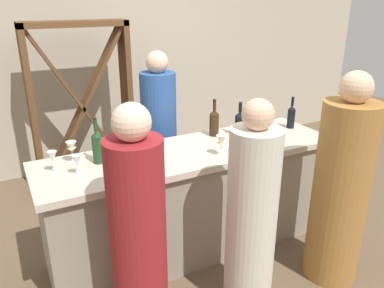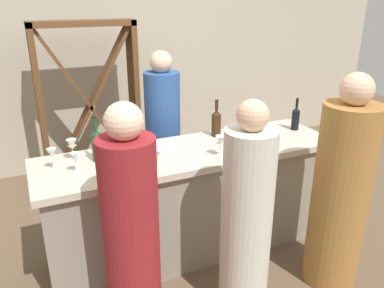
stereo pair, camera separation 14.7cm
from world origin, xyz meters
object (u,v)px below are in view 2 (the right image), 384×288
(wine_bottle_second_right_near_black, at_px, (296,118))
(wine_glass_near_right, at_px, (75,159))
(wine_rack, at_px, (90,106))
(person_center_guest, at_px, (341,194))
(wine_bottle_second_left_amber_brown, at_px, (216,122))
(wine_glass_near_left, at_px, (157,156))
(person_server_behind, at_px, (163,140))
(wine_glass_near_center, at_px, (221,142))
(wine_glass_far_center, at_px, (72,145))
(wine_bottle_leftmost_olive_green, at_px, (97,144))
(person_left_guest, at_px, (131,233))
(wine_bottle_center_near_black, at_px, (242,124))
(wine_glass_far_left, at_px, (52,155))
(person_right_guest, at_px, (247,220))

(wine_bottle_second_right_near_black, height_order, wine_glass_near_right, wine_bottle_second_right_near_black)
(wine_rack, xyz_separation_m, person_center_guest, (1.27, -2.44, -0.17))
(wine_bottle_second_left_amber_brown, relative_size, wine_glass_near_left, 2.31)
(wine_bottle_second_left_amber_brown, bearing_deg, person_server_behind, 120.39)
(wine_glass_near_left, distance_m, wine_glass_near_center, 0.51)
(wine_glass_far_center, xyz_separation_m, person_server_behind, (0.90, 0.53, -0.28))
(wine_glass_far_center, bearing_deg, person_server_behind, 30.56)
(wine_bottle_leftmost_olive_green, height_order, person_server_behind, person_server_behind)
(wine_rack, relative_size, wine_glass_far_center, 11.36)
(person_left_guest, bearing_deg, wine_bottle_leftmost_olive_green, 24.73)
(wine_glass_far_center, bearing_deg, wine_bottle_center_near_black, -2.98)
(wine_bottle_second_right_near_black, relative_size, wine_glass_far_left, 1.85)
(wine_bottle_leftmost_olive_green, distance_m, wine_bottle_second_right_near_black, 1.76)
(wine_glass_near_left, bearing_deg, wine_bottle_second_left_amber_brown, 31.51)
(person_right_guest, bearing_deg, wine_glass_near_left, 38.68)
(wine_glass_far_center, relative_size, person_left_guest, 0.10)
(wine_rack, bearing_deg, wine_glass_near_right, -103.46)
(wine_bottle_second_left_amber_brown, xyz_separation_m, wine_glass_near_left, (-0.69, -0.42, -0.03))
(wine_rack, xyz_separation_m, wine_glass_near_left, (0.12, -1.86, 0.09))
(wine_bottle_second_left_amber_brown, distance_m, person_left_guest, 1.33)
(wine_glass_near_left, xyz_separation_m, wine_glass_far_center, (-0.51, 0.40, 0.02))
(wine_bottle_leftmost_olive_green, distance_m, wine_bottle_center_near_black, 1.23)
(wine_glass_near_center, height_order, person_server_behind, person_server_behind)
(wine_glass_far_left, xyz_separation_m, person_right_guest, (1.07, -0.82, -0.33))
(wine_glass_near_center, bearing_deg, wine_glass_far_left, 167.37)
(wine_bottle_leftmost_olive_green, distance_m, wine_glass_near_center, 0.90)
(wine_bottle_leftmost_olive_green, height_order, wine_bottle_second_right_near_black, wine_bottle_leftmost_olive_green)
(wine_bottle_leftmost_olive_green, distance_m, wine_glass_near_right, 0.23)
(wine_glass_far_left, bearing_deg, wine_bottle_center_near_black, 1.81)
(wine_glass_near_right, distance_m, wine_glass_far_left, 0.18)
(wine_bottle_second_right_near_black, bearing_deg, wine_bottle_leftmost_olive_green, 179.09)
(wine_bottle_leftmost_olive_green, distance_m, person_right_guest, 1.18)
(wine_bottle_leftmost_olive_green, distance_m, wine_glass_far_center, 0.19)
(person_left_guest, bearing_deg, wine_glass_far_center, 35.88)
(wine_glass_near_center, distance_m, person_left_guest, 0.97)
(wine_bottle_center_near_black, height_order, wine_glass_near_right, wine_bottle_center_near_black)
(wine_bottle_leftmost_olive_green, distance_m, wine_glass_near_left, 0.46)
(wine_bottle_leftmost_olive_green, height_order, wine_bottle_second_left_amber_brown, wine_bottle_leftmost_olive_green)
(wine_bottle_leftmost_olive_green, bearing_deg, wine_bottle_center_near_black, 1.01)
(wine_bottle_leftmost_olive_green, height_order, wine_glass_far_left, wine_bottle_leftmost_olive_green)
(person_center_guest, bearing_deg, wine_glass_near_left, 62.52)
(wine_glass_near_left, distance_m, wine_glass_far_left, 0.72)
(wine_bottle_leftmost_olive_green, xyz_separation_m, wine_glass_near_right, (-0.18, -0.14, -0.03))
(wine_bottle_second_right_near_black, relative_size, person_left_guest, 0.19)
(wine_bottle_second_right_near_black, bearing_deg, person_left_guest, -158.78)
(wine_glass_near_center, distance_m, wine_glass_far_left, 1.20)
(wine_bottle_center_near_black, bearing_deg, person_center_guest, -73.40)
(wine_glass_far_center, height_order, person_right_guest, person_right_guest)
(wine_rack, distance_m, person_right_guest, 2.47)
(wine_rack, bearing_deg, wine_glass_near_left, -86.39)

